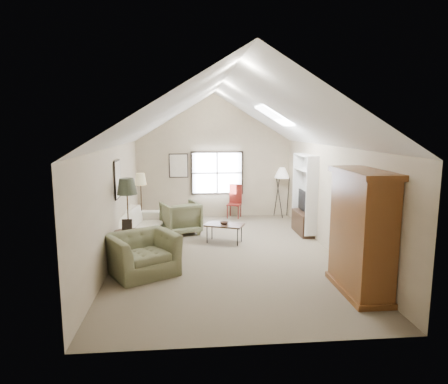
{
  "coord_description": "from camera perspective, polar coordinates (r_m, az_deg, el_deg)",
  "views": [
    {
      "loc": [
        -0.86,
        -8.97,
        2.94
      ],
      "look_at": [
        0.0,
        0.4,
        1.4
      ],
      "focal_mm": 32.0,
      "sensor_mm": 36.0,
      "label": 1
    }
  ],
  "objects": [
    {
      "name": "side_table",
      "position": [
        9.13,
        -13.58,
        -7.57
      ],
      "size": [
        0.77,
        0.77,
        0.67
      ],
      "primitive_type": "cylinder",
      "rotation": [
        0.0,
        0.0,
        -0.16
      ],
      "color": "#322014",
      "rests_on": "ground"
    },
    {
      "name": "wall_art",
      "position": [
        11.03,
        -10.53,
        2.82
      ],
      "size": [
        1.97,
        3.71,
        0.88
      ],
      "color": "black",
      "rests_on": "room_shell"
    },
    {
      "name": "armoire",
      "position": [
        7.47,
        19.04,
        -5.48
      ],
      "size": [
        0.6,
        1.5,
        2.2
      ],
      "primitive_type": "cube",
      "color": "brown",
      "rests_on": "ground"
    },
    {
      "name": "bowl",
      "position": [
        10.21,
        0.05,
        -4.47
      ],
      "size": [
        0.3,
        0.3,
        0.06
      ],
      "primitive_type": "imported",
      "rotation": [
        0.0,
        0.0,
        -0.39
      ],
      "color": "#372016",
      "rests_on": "coffee_table"
    },
    {
      "name": "coffee_table",
      "position": [
        10.28,
        0.05,
        -5.93
      ],
      "size": [
        1.08,
        0.85,
        0.48
      ],
      "primitive_type": "cube",
      "rotation": [
        0.0,
        0.0,
        -0.39
      ],
      "color": "#392417",
      "rests_on": "ground"
    },
    {
      "name": "sofa",
      "position": [
        10.64,
        -12.36,
        -4.8
      ],
      "size": [
        1.46,
        2.8,
        0.78
      ],
      "primitive_type": "imported",
      "rotation": [
        0.0,
        0.0,
        1.41
      ],
      "color": "#EDE6CD",
      "rests_on": "ground"
    },
    {
      "name": "side_chair",
      "position": [
        12.98,
        1.47,
        -1.36
      ],
      "size": [
        0.54,
        0.54,
        1.08
      ],
      "primitive_type": "cube",
      "rotation": [
        0.0,
        0.0,
        -0.37
      ],
      "color": "maroon",
      "rests_on": "ground"
    },
    {
      "name": "skylight",
      "position": [
        10.11,
        7.22,
        10.81
      ],
      "size": [
        0.8,
        1.2,
        0.52
      ],
      "primitive_type": null,
      "color": "white",
      "rests_on": "room_shell"
    },
    {
      "name": "dark_lamp",
      "position": [
        9.17,
        -13.54,
        -3.64
      ],
      "size": [
        0.51,
        0.51,
        1.86
      ],
      "primitive_type": null,
      "rotation": [
        0.0,
        0.0,
        -0.16
      ],
      "color": "#282D20",
      "rests_on": "ground"
    },
    {
      "name": "tv_panel",
      "position": [
        11.22,
        11.31,
        -1.26
      ],
      "size": [
        0.05,
        0.9,
        0.55
      ],
      "primitive_type": "cube",
      "color": "black",
      "rests_on": "media_console"
    },
    {
      "name": "armchair_near",
      "position": [
        8.28,
        -11.56,
        -8.68
      ],
      "size": [
        1.66,
        1.6,
        0.83
      ],
      "primitive_type": "imported",
      "rotation": [
        0.0,
        0.0,
        0.53
      ],
      "color": "#6B6B4B",
      "rests_on": "ground"
    },
    {
      "name": "room_shell",
      "position": [
        9.02,
        0.24,
        10.99
      ],
      "size": [
        5.01,
        8.01,
        4.0
      ],
      "color": "#756953",
      "rests_on": "ground"
    },
    {
      "name": "window",
      "position": [
        13.05,
        -1.0,
        2.74
      ],
      "size": [
        1.72,
        0.08,
        1.42
      ],
      "primitive_type": "cube",
      "color": "black",
      "rests_on": "room_shell"
    },
    {
      "name": "tv_alcove",
      "position": [
        11.19,
        11.44,
        -0.1
      ],
      "size": [
        0.32,
        1.3,
        2.1
      ],
      "primitive_type": "cube",
      "color": "white",
      "rests_on": "ground"
    },
    {
      "name": "armchair_far",
      "position": [
        11.18,
        -6.21,
        -3.66
      ],
      "size": [
        1.23,
        1.25,
        0.89
      ],
      "primitive_type": "imported",
      "rotation": [
        0.0,
        0.0,
        3.5
      ],
      "color": "#6C704E",
      "rests_on": "ground"
    },
    {
      "name": "tan_lamp",
      "position": [
        11.71,
        -11.73,
        -1.26
      ],
      "size": [
        0.38,
        0.38,
        1.67
      ],
      "primitive_type": null,
      "rotation": [
        0.0,
        0.0,
        -0.16
      ],
      "color": "tan",
      "rests_on": "ground"
    },
    {
      "name": "tripod_lamp",
      "position": [
        13.21,
        8.22,
        -0.01
      ],
      "size": [
        0.57,
        0.57,
        1.65
      ],
      "primitive_type": null,
      "rotation": [
        0.0,
        0.0,
        -0.2
      ],
      "color": "white",
      "rests_on": "ground"
    },
    {
      "name": "media_console",
      "position": [
        11.35,
        11.21,
        -4.34
      ],
      "size": [
        0.34,
        1.18,
        0.6
      ],
      "primitive_type": "cube",
      "color": "#382316",
      "rests_on": "ground"
    }
  ]
}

